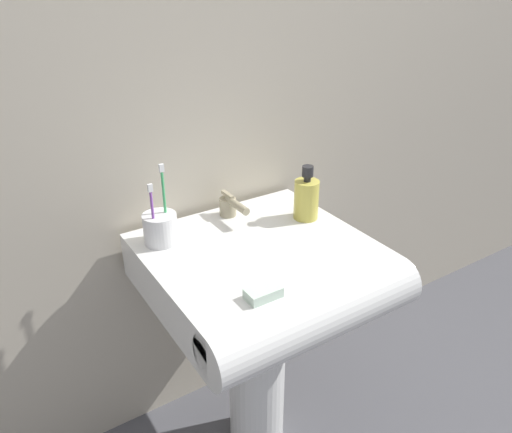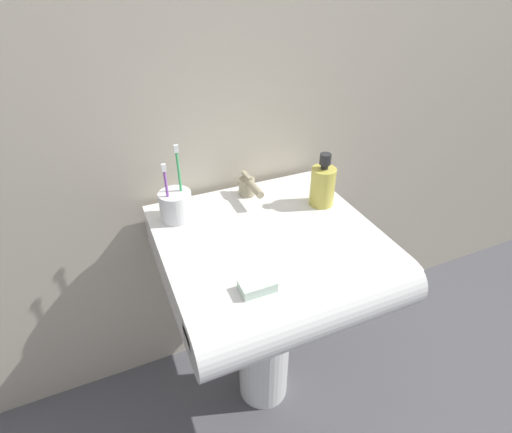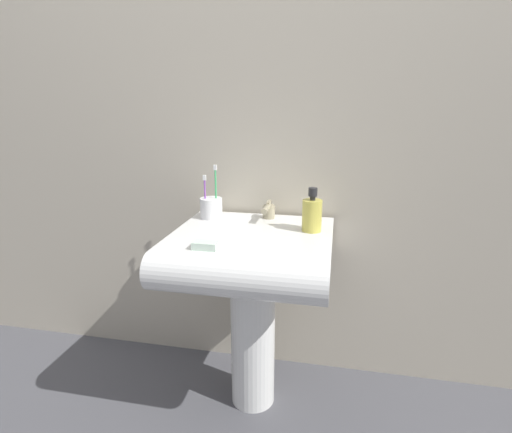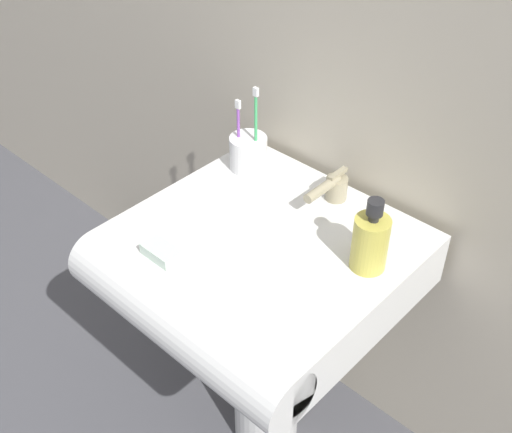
# 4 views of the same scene
# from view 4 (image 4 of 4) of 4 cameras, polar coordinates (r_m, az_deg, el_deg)

# --- Properties ---
(ground_plane) EXTENTS (6.00, 6.00, 0.00)m
(ground_plane) POSITION_cam_4_polar(r_m,az_deg,el_deg) (1.87, 0.89, -18.43)
(ground_plane) COLOR #4C4C51
(ground_plane) RESTS_ON ground
(sink_pedestal) EXTENTS (0.17, 0.17, 0.58)m
(sink_pedestal) POSITION_cam_4_polar(r_m,az_deg,el_deg) (1.63, 0.99, -12.85)
(sink_pedestal) COLOR white
(sink_pedestal) RESTS_ON ground
(sink_basin) EXTENTS (0.56, 0.57, 0.13)m
(sink_basin) POSITION_cam_4_polar(r_m,az_deg,el_deg) (1.35, -0.29, -4.63)
(sink_basin) COLOR white
(sink_basin) RESTS_ON sink_pedestal
(faucet) EXTENTS (0.05, 0.13, 0.07)m
(faucet) POSITION_cam_4_polar(r_m,az_deg,el_deg) (1.41, 6.84, 2.54)
(faucet) COLOR tan
(faucet) RESTS_ON sink_basin
(toothbrush_cup) EXTENTS (0.09, 0.09, 0.21)m
(toothbrush_cup) POSITION_cam_4_polar(r_m,az_deg,el_deg) (1.51, -0.69, 5.76)
(toothbrush_cup) COLOR white
(toothbrush_cup) RESTS_ON sink_basin
(soap_bottle) EXTENTS (0.07, 0.07, 0.16)m
(soap_bottle) POSITION_cam_4_polar(r_m,az_deg,el_deg) (1.24, 10.13, -2.20)
(soap_bottle) COLOR gold
(soap_bottle) RESTS_ON sink_basin
(bar_soap) EXTENTS (0.08, 0.05, 0.02)m
(bar_soap) POSITION_cam_4_polar(r_m,az_deg,el_deg) (1.29, -8.42, -3.14)
(bar_soap) COLOR silver
(bar_soap) RESTS_ON sink_basin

